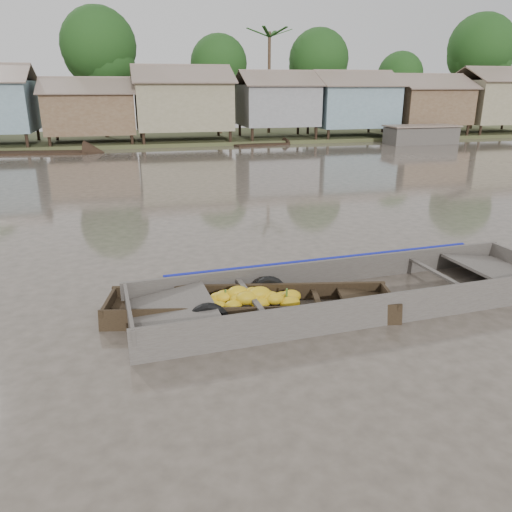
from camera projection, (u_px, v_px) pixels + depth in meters
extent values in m
plane|color=#463F35|center=(232.00, 328.00, 8.69)|extent=(120.00, 120.00, 0.00)
cube|color=#384723|center=(147.00, 139.00, 38.95)|extent=(120.00, 12.00, 0.50)
cube|color=brown|center=(91.00, 113.00, 34.15)|extent=(5.80, 4.60, 2.70)
cube|color=brown|center=(87.00, 85.00, 32.42)|extent=(6.20, 2.67, 1.14)
cube|color=brown|center=(89.00, 85.00, 34.70)|extent=(6.20, 2.67, 1.14)
cube|color=#817759|center=(183.00, 105.00, 35.46)|extent=(6.50, 5.30, 3.30)
cube|color=brown|center=(183.00, 73.00, 33.47)|extent=(6.90, 3.08, 1.31)
cube|color=brown|center=(179.00, 74.00, 36.09)|extent=(6.90, 3.08, 1.31)
cube|color=gray|center=(277.00, 105.00, 37.10)|extent=(5.40, 4.70, 2.90)
cube|color=brown|center=(282.00, 78.00, 35.32)|extent=(5.80, 2.73, 1.17)
cube|color=brown|center=(273.00, 78.00, 37.65)|extent=(5.80, 2.73, 1.17)
cube|color=slate|center=(351.00, 106.00, 38.53)|extent=(6.00, 5.00, 3.10)
cube|color=brown|center=(361.00, 78.00, 36.64)|extent=(6.40, 2.90, 1.24)
cube|color=brown|center=(346.00, 79.00, 39.11)|extent=(6.40, 2.90, 1.24)
cube|color=brown|center=(426.00, 106.00, 40.05)|extent=(5.70, 4.90, 2.80)
cube|color=brown|center=(438.00, 81.00, 38.24)|extent=(6.10, 2.85, 1.21)
cube|color=brown|center=(419.00, 81.00, 40.66)|extent=(6.10, 2.85, 1.21)
cube|color=#817759|center=(496.00, 102.00, 41.48)|extent=(6.30, 5.10, 3.40)
cube|color=brown|center=(512.00, 74.00, 39.52)|extent=(6.70, 2.96, 1.26)
cube|color=brown|center=(489.00, 75.00, 42.04)|extent=(6.70, 2.96, 1.26)
cylinder|color=#473323|center=(103.00, 97.00, 37.23)|extent=(0.28, 0.28, 6.30)
sphere|color=#103313|center=(98.00, 45.00, 36.06)|extent=(5.40, 5.40, 5.40)
cylinder|color=#473323|center=(220.00, 103.00, 40.41)|extent=(0.28, 0.28, 5.25)
sphere|color=#103313|center=(219.00, 64.00, 39.43)|extent=(4.50, 4.50, 4.50)
cylinder|color=#473323|center=(317.00, 101.00, 41.29)|extent=(0.28, 0.28, 5.60)
sphere|color=#103313|center=(319.00, 59.00, 40.25)|extent=(4.80, 4.80, 4.80)
cylinder|color=#473323|center=(397.00, 106.00, 44.23)|extent=(0.28, 0.28, 4.55)
sphere|color=#103313|center=(400.00, 75.00, 43.39)|extent=(3.90, 3.90, 3.90)
cylinder|color=#473323|center=(475.00, 93.00, 44.60)|extent=(0.28, 0.28, 6.65)
sphere|color=#103313|center=(481.00, 47.00, 43.37)|extent=(5.70, 5.70, 5.70)
cylinder|color=#473323|center=(269.00, 85.00, 40.43)|extent=(0.24, 0.24, 8.00)
cube|color=black|center=(251.00, 317.00, 9.28)|extent=(5.27, 2.00, 0.08)
cube|color=black|center=(250.00, 295.00, 9.75)|extent=(5.21, 1.19, 0.49)
cube|color=black|center=(252.00, 321.00, 8.69)|extent=(5.21, 1.19, 0.49)
cube|color=black|center=(389.00, 304.00, 9.33)|extent=(0.29, 1.14, 0.46)
cube|color=black|center=(366.00, 302.00, 9.29)|extent=(1.08, 1.15, 0.18)
cube|color=black|center=(110.00, 310.00, 9.10)|extent=(0.29, 1.14, 0.46)
cube|color=black|center=(134.00, 306.00, 9.10)|extent=(1.08, 1.15, 0.18)
cube|color=black|center=(184.00, 304.00, 9.13)|extent=(0.32, 1.10, 0.05)
cube|color=black|center=(318.00, 301.00, 9.24)|extent=(0.32, 1.10, 0.05)
ellipsoid|color=gold|center=(301.00, 312.00, 8.94)|extent=(0.39, 0.31, 0.22)
ellipsoid|color=gold|center=(259.00, 294.00, 9.10)|extent=(0.48, 0.38, 0.27)
ellipsoid|color=gold|center=(247.00, 298.00, 9.00)|extent=(0.45, 0.35, 0.25)
ellipsoid|color=gold|center=(270.00, 298.00, 9.12)|extent=(0.43, 0.34, 0.24)
ellipsoid|color=gold|center=(248.00, 295.00, 9.26)|extent=(0.45, 0.35, 0.25)
ellipsoid|color=gold|center=(225.00, 297.00, 9.18)|extent=(0.47, 0.37, 0.26)
ellipsoid|color=gold|center=(213.00, 308.00, 8.99)|extent=(0.47, 0.37, 0.26)
ellipsoid|color=gold|center=(240.00, 299.00, 9.08)|extent=(0.44, 0.35, 0.24)
ellipsoid|color=gold|center=(238.00, 292.00, 9.16)|extent=(0.45, 0.35, 0.25)
ellipsoid|color=gold|center=(217.00, 312.00, 8.92)|extent=(0.46, 0.36, 0.25)
ellipsoid|color=gold|center=(290.00, 296.00, 9.40)|extent=(0.46, 0.36, 0.25)
ellipsoid|color=gold|center=(282.00, 297.00, 9.47)|extent=(0.41, 0.32, 0.23)
ellipsoid|color=gold|center=(218.00, 307.00, 8.98)|extent=(0.42, 0.33, 0.23)
ellipsoid|color=gold|center=(243.00, 296.00, 9.39)|extent=(0.38, 0.30, 0.21)
ellipsoid|color=gold|center=(252.00, 292.00, 9.21)|extent=(0.36, 0.28, 0.20)
ellipsoid|color=gold|center=(219.00, 298.00, 9.19)|extent=(0.40, 0.32, 0.22)
ellipsoid|color=gold|center=(257.00, 311.00, 8.91)|extent=(0.38, 0.30, 0.21)
ellipsoid|color=gold|center=(290.00, 303.00, 9.08)|extent=(0.44, 0.34, 0.24)
ellipsoid|color=gold|center=(263.00, 295.00, 9.50)|extent=(0.41, 0.32, 0.22)
ellipsoid|color=gold|center=(208.00, 304.00, 9.12)|extent=(0.47, 0.37, 0.26)
ellipsoid|color=gold|center=(204.00, 302.00, 9.27)|extent=(0.43, 0.34, 0.24)
ellipsoid|color=gold|center=(255.00, 299.00, 9.07)|extent=(0.42, 0.33, 0.23)
ellipsoid|color=gold|center=(214.00, 312.00, 8.91)|extent=(0.47, 0.37, 0.26)
ellipsoid|color=gold|center=(233.00, 306.00, 8.92)|extent=(0.36, 0.29, 0.20)
ellipsoid|color=gold|center=(239.00, 296.00, 9.26)|extent=(0.42, 0.33, 0.23)
ellipsoid|color=gold|center=(265.00, 295.00, 9.53)|extent=(0.39, 0.31, 0.22)
ellipsoid|color=gold|center=(275.00, 299.00, 9.02)|extent=(0.37, 0.29, 0.20)
ellipsoid|color=gold|center=(261.00, 303.00, 9.01)|extent=(0.41, 0.32, 0.23)
ellipsoid|color=gold|center=(206.00, 316.00, 8.89)|extent=(0.38, 0.30, 0.21)
ellipsoid|color=gold|center=(243.00, 295.00, 9.33)|extent=(0.42, 0.33, 0.23)
ellipsoid|color=gold|center=(204.00, 308.00, 9.13)|extent=(0.37, 0.29, 0.20)
ellipsoid|color=gold|center=(237.00, 293.00, 9.41)|extent=(0.37, 0.29, 0.21)
cylinder|color=#3F6626|center=(225.00, 294.00, 9.11)|extent=(0.04, 0.04, 0.17)
cylinder|color=#3F6626|center=(261.00, 293.00, 9.14)|extent=(0.04, 0.04, 0.17)
cylinder|color=#3F6626|center=(287.00, 293.00, 9.16)|extent=(0.04, 0.04, 0.17)
torus|color=black|center=(269.00, 292.00, 9.83)|extent=(0.70, 0.30, 0.68)
torus|color=black|center=(209.00, 322.00, 8.58)|extent=(0.76, 0.31, 0.74)
cube|color=#423C38|center=(350.00, 306.00, 9.74)|extent=(8.43, 2.28, 0.08)
cube|color=#423C38|center=(328.00, 274.00, 10.57)|extent=(8.52, 0.68, 0.68)
cube|color=#423C38|center=(378.00, 314.00, 8.73)|extent=(8.52, 0.68, 0.68)
cube|color=#423C38|center=(496.00, 269.00, 10.60)|extent=(1.55, 1.88, 0.26)
cube|color=#423C38|center=(130.00, 321.00, 8.45)|extent=(0.18, 2.08, 0.65)
cube|color=#423C38|center=(172.00, 311.00, 8.64)|extent=(1.55, 1.88, 0.26)
cube|color=#423C38|center=(252.00, 298.00, 9.03)|extent=(0.22, 2.00, 0.05)
cube|color=#423C38|center=(439.00, 274.00, 10.17)|extent=(0.22, 2.00, 0.05)
cube|color=#665E54|center=(350.00, 303.00, 9.72)|extent=(6.43, 2.00, 0.02)
cube|color=#0E1694|center=(327.00, 261.00, 10.54)|extent=(6.88, 0.51, 0.17)
torus|color=olive|center=(451.00, 296.00, 10.01)|extent=(0.48, 0.48, 0.07)
torus|color=olive|center=(452.00, 294.00, 9.99)|extent=(0.39, 0.39, 0.07)
cube|color=black|center=(262.00, 146.00, 34.99)|extent=(4.05, 1.72, 0.35)
cube|color=black|center=(34.00, 155.00, 30.69)|extent=(6.91, 2.56, 0.35)
cube|color=black|center=(421.00, 136.00, 35.84)|extent=(5.00, 2.00, 1.20)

